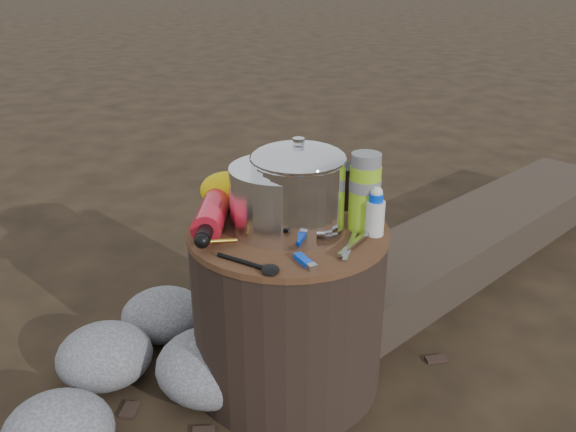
{
  "coord_description": "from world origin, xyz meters",
  "views": [
    {
      "loc": [
        0.02,
        -1.29,
        1.04
      ],
      "look_at": [
        0.0,
        0.0,
        0.48
      ],
      "focal_mm": 36.73,
      "sensor_mm": 36.0,
      "label": 1
    }
  ],
  "objects_px": {
    "stump": "(288,307)",
    "thermos": "(365,192)",
    "fuel_bottle": "(213,212)",
    "travel_mug": "(346,187)",
    "log_main": "(468,240)",
    "camping_pot": "(298,189)"
  },
  "relations": [
    {
      "from": "thermos",
      "to": "travel_mug",
      "type": "xyz_separation_m",
      "value": [
        -0.03,
        0.14,
        -0.04
      ]
    },
    {
      "from": "fuel_bottle",
      "to": "travel_mug",
      "type": "xyz_separation_m",
      "value": [
        0.33,
        0.13,
        0.02
      ]
    },
    {
      "from": "log_main",
      "to": "camping_pot",
      "type": "height_order",
      "value": "camping_pot"
    },
    {
      "from": "camping_pot",
      "to": "thermos",
      "type": "relative_size",
      "value": 1.18
    },
    {
      "from": "stump",
      "to": "log_main",
      "type": "distance_m",
      "value": 0.98
    },
    {
      "from": "log_main",
      "to": "travel_mug",
      "type": "height_order",
      "value": "travel_mug"
    },
    {
      "from": "camping_pot",
      "to": "stump",
      "type": "bearing_deg",
      "value": 144.67
    },
    {
      "from": "thermos",
      "to": "travel_mug",
      "type": "bearing_deg",
      "value": 103.57
    },
    {
      "from": "travel_mug",
      "to": "log_main",
      "type": "bearing_deg",
      "value": 47.46
    },
    {
      "from": "stump",
      "to": "travel_mug",
      "type": "bearing_deg",
      "value": 44.1
    },
    {
      "from": "fuel_bottle",
      "to": "travel_mug",
      "type": "height_order",
      "value": "travel_mug"
    },
    {
      "from": "camping_pot",
      "to": "travel_mug",
      "type": "distance_m",
      "value": 0.21
    },
    {
      "from": "thermos",
      "to": "travel_mug",
      "type": "height_order",
      "value": "thermos"
    },
    {
      "from": "fuel_bottle",
      "to": "thermos",
      "type": "relative_size",
      "value": 1.58
    },
    {
      "from": "log_main",
      "to": "travel_mug",
      "type": "relative_size",
      "value": 17.39
    },
    {
      "from": "camping_pot",
      "to": "fuel_bottle",
      "type": "height_order",
      "value": "camping_pot"
    },
    {
      "from": "stump",
      "to": "log_main",
      "type": "relative_size",
      "value": 0.26
    },
    {
      "from": "stump",
      "to": "thermos",
      "type": "height_order",
      "value": "thermos"
    },
    {
      "from": "fuel_bottle",
      "to": "thermos",
      "type": "bearing_deg",
      "value": -0.27
    },
    {
      "from": "camping_pot",
      "to": "travel_mug",
      "type": "height_order",
      "value": "camping_pot"
    },
    {
      "from": "thermos",
      "to": "travel_mug",
      "type": "distance_m",
      "value": 0.15
    },
    {
      "from": "stump",
      "to": "thermos",
      "type": "bearing_deg",
      "value": 2.23
    }
  ]
}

